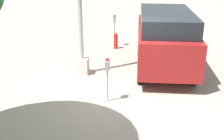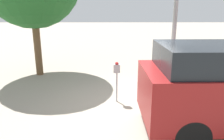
# 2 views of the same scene
# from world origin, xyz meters

# --- Properties ---
(ground_plane) EXTENTS (80.00, 80.00, 0.00)m
(ground_plane) POSITION_xyz_m (0.00, 0.00, 0.00)
(ground_plane) COLOR gray
(parking_meter_near) EXTENTS (0.20, 0.11, 1.29)m
(parking_meter_near) POSITION_xyz_m (-0.35, 0.35, 0.95)
(parking_meter_near) COLOR #9E9EA3
(parking_meter_near) RESTS_ON ground
(lamp_post) EXTENTS (0.44, 0.44, 6.85)m
(lamp_post) POSITION_xyz_m (1.65, 1.49, 2.23)
(lamp_post) COLOR beige
(lamp_post) RESTS_ON ground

